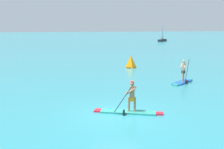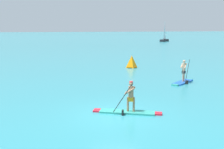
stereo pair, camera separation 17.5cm
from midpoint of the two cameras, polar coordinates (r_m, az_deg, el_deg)
ground at (r=14.26m, az=1.31°, el=-8.06°), size 440.00×440.00×0.00m
paddleboarder_mid_center at (r=14.46m, az=3.57°, el=-6.40°), size 3.38×1.80×1.70m
paddleboarder_far_right at (r=22.75m, az=14.33°, el=-0.69°), size 2.68×2.32×1.90m
race_marker_buoy at (r=30.25m, az=4.14°, el=2.48°), size 1.13×1.13×1.31m
sailboat_right_horizon at (r=85.02m, az=10.54°, el=7.10°), size 4.05×4.17×5.67m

